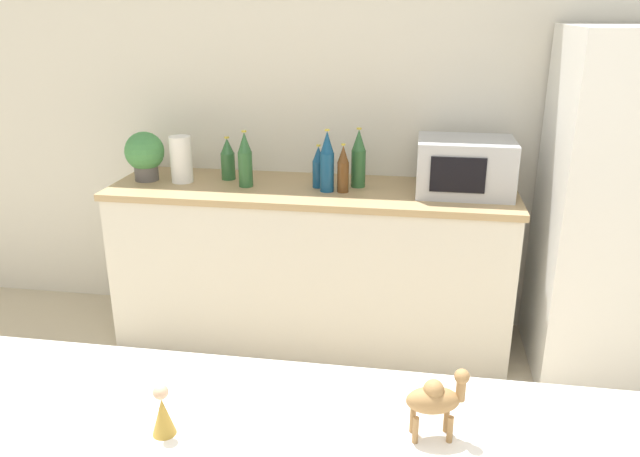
% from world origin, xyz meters
% --- Properties ---
extents(wall_back, '(8.00, 0.06, 2.55)m').
position_xyz_m(wall_back, '(0.00, 2.73, 1.27)').
color(wall_back, silver).
rests_on(wall_back, ground_plane).
extents(back_counter, '(2.15, 0.63, 0.89)m').
position_xyz_m(back_counter, '(-0.38, 2.40, 0.44)').
color(back_counter, silver).
rests_on(back_counter, ground_plane).
extents(potted_plant, '(0.21, 0.21, 0.27)m').
position_xyz_m(potted_plant, '(-1.30, 2.40, 1.03)').
color(potted_plant, '#595451').
rests_on(potted_plant, back_counter).
extents(paper_towel_roll, '(0.12, 0.12, 0.25)m').
position_xyz_m(paper_towel_roll, '(-1.09, 2.39, 1.01)').
color(paper_towel_roll, white).
rests_on(paper_towel_roll, back_counter).
extents(microwave, '(0.48, 0.37, 0.28)m').
position_xyz_m(microwave, '(0.41, 2.42, 1.03)').
color(microwave, '#B2B5BA').
rests_on(microwave, back_counter).
extents(back_bottle_0, '(0.08, 0.08, 0.30)m').
position_xyz_m(back_bottle_0, '(-0.73, 2.36, 1.03)').
color(back_bottle_0, '#2D6033').
rests_on(back_bottle_0, back_counter).
extents(back_bottle_1, '(0.08, 0.08, 0.32)m').
position_xyz_m(back_bottle_1, '(-0.14, 2.45, 1.04)').
color(back_bottle_1, '#2D6033').
rests_on(back_bottle_1, back_counter).
extents(back_bottle_2, '(0.07, 0.07, 0.32)m').
position_xyz_m(back_bottle_2, '(-0.29, 2.34, 1.04)').
color(back_bottle_2, navy).
rests_on(back_bottle_2, back_counter).
extents(back_bottle_3, '(0.06, 0.06, 0.23)m').
position_xyz_m(back_bottle_3, '(-0.34, 2.41, 0.99)').
color(back_bottle_3, navy).
rests_on(back_bottle_3, back_counter).
extents(back_bottle_4, '(0.06, 0.06, 0.25)m').
position_xyz_m(back_bottle_4, '(-0.20, 2.34, 1.01)').
color(back_bottle_4, brown).
rests_on(back_bottle_4, back_counter).
extents(back_bottle_5, '(0.08, 0.08, 0.24)m').
position_xyz_m(back_bottle_5, '(-0.86, 2.49, 1.00)').
color(back_bottle_5, '#2D6033').
rests_on(back_bottle_5, back_counter).
extents(camel_figurine, '(0.13, 0.08, 0.16)m').
position_xyz_m(camel_figurine, '(0.24, 0.38, 1.02)').
color(camel_figurine, olive).
rests_on(camel_figurine, bar_counter).
extents(wise_man_figurine_blue, '(0.05, 0.05, 0.12)m').
position_xyz_m(wise_man_figurine_blue, '(-0.33, 0.30, 0.98)').
color(wise_man_figurine_blue, '#B28933').
rests_on(wise_man_figurine_blue, bar_counter).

